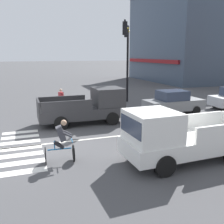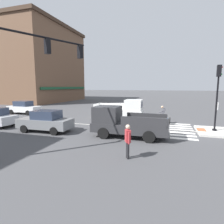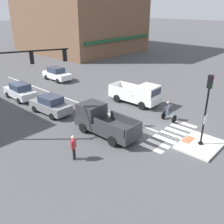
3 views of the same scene
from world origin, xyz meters
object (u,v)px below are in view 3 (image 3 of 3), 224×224
object	(u,v)px
car_grey_westbound_far	(50,105)
pickup_truck_white_eastbound_mid	(138,94)
signal_pole	(207,104)
car_silver_westbound_distant	(20,91)
pickup_truck_charcoal_westbound_near	(102,121)
cyclist	(169,111)
traffic_light_mast	(14,77)
pedestrian_at_curb_left	(74,146)
car_white_eastbound_distant	(57,74)

from	to	relation	value
car_grey_westbound_far	pickup_truck_white_eastbound_mid	bearing A→B (deg)	-31.78
signal_pole	car_silver_westbound_distant	size ratio (longest dim) A/B	1.16
car_grey_westbound_far	pickup_truck_charcoal_westbound_near	size ratio (longest dim) A/B	0.81
pickup_truck_charcoal_westbound_near	cyclist	xyz separation A→B (m)	(5.31, -2.53, -0.11)
car_silver_westbound_distant	traffic_light_mast	bearing A→B (deg)	-118.37
signal_pole	car_silver_westbound_distant	bearing A→B (deg)	100.75
pickup_truck_charcoal_westbound_near	traffic_light_mast	bearing A→B (deg)	135.62
traffic_light_mast	car_silver_westbound_distant	size ratio (longest dim) A/B	1.52
pedestrian_at_curb_left	signal_pole	bearing A→B (deg)	-36.99
pickup_truck_charcoal_westbound_near	pedestrian_at_curb_left	size ratio (longest dim) A/B	3.06
traffic_light_mast	car_grey_westbound_far	xyz separation A→B (m)	(3.84, 1.91, -3.65)
signal_pole	car_white_eastbound_distant	xyz separation A→B (m)	(3.36, 20.83, -2.26)
cyclist	pedestrian_at_curb_left	distance (m)	9.13
car_white_eastbound_distant	car_grey_westbound_far	bearing A→B (deg)	-129.21
pickup_truck_white_eastbound_mid	car_white_eastbound_distant	bearing A→B (deg)	90.74
car_white_eastbound_distant	pedestrian_at_curb_left	distance (m)	18.70
car_grey_westbound_far	pedestrian_at_curb_left	xyz separation A→B (m)	(-3.35, -7.19, 0.17)
signal_pole	car_grey_westbound_far	distance (m)	13.07
pickup_truck_charcoal_westbound_near	car_white_eastbound_distant	bearing A→B (deg)	65.74
car_silver_westbound_distant	car_white_eastbound_distant	size ratio (longest dim) A/B	1.01
pedestrian_at_curb_left	traffic_light_mast	bearing A→B (deg)	95.37
car_silver_westbound_distant	car_grey_westbound_far	bearing A→B (deg)	-91.53
car_silver_westbound_distant	pedestrian_at_curb_left	size ratio (longest dim) A/B	2.50
car_white_eastbound_distant	car_silver_westbound_distant	bearing A→B (deg)	-156.20
pickup_truck_white_eastbound_mid	cyclist	xyz separation A→B (m)	(-1.38, -4.19, -0.11)
cyclist	pedestrian_at_curb_left	xyz separation A→B (m)	(-9.02, 1.37, 0.11)
traffic_light_mast	car_grey_westbound_far	world-z (taller)	traffic_light_mast
car_white_eastbound_distant	pickup_truck_charcoal_westbound_near	bearing A→B (deg)	-114.26
pickup_truck_white_eastbound_mid	cyclist	size ratio (longest dim) A/B	3.07
signal_pole	cyclist	size ratio (longest dim) A/B	2.89
traffic_light_mast	pedestrian_at_curb_left	distance (m)	6.35
car_silver_westbound_distant	pickup_truck_white_eastbound_mid	world-z (taller)	pickup_truck_white_eastbound_mid
car_white_eastbound_distant	cyclist	size ratio (longest dim) A/B	2.46
signal_pole	pickup_truck_charcoal_westbound_near	bearing A→B (deg)	116.50
pickup_truck_white_eastbound_mid	pedestrian_at_curb_left	world-z (taller)	pickup_truck_white_eastbound_mid
car_grey_westbound_far	pedestrian_at_curb_left	distance (m)	7.93
car_white_eastbound_distant	pedestrian_at_curb_left	bearing A→B (deg)	-123.21
car_grey_westbound_far	signal_pole	bearing A→B (deg)	-74.06
car_white_eastbound_distant	pickup_truck_white_eastbound_mid	bearing A→B (deg)	-89.26
pedestrian_at_curb_left	pickup_truck_charcoal_westbound_near	bearing A→B (deg)	17.38
pickup_truck_white_eastbound_mid	pickup_truck_charcoal_westbound_near	xyz separation A→B (m)	(-6.69, -1.66, 0.00)
pedestrian_at_curb_left	cyclist	bearing A→B (deg)	-8.64
car_grey_westbound_far	traffic_light_mast	bearing A→B (deg)	-153.59
car_grey_westbound_far	pedestrian_at_curb_left	bearing A→B (deg)	-114.94
car_silver_westbound_distant	signal_pole	bearing A→B (deg)	-79.25
cyclist	pickup_truck_charcoal_westbound_near	bearing A→B (deg)	154.49
pedestrian_at_curb_left	car_white_eastbound_distant	bearing A→B (deg)	56.79
car_grey_westbound_far	pickup_truck_white_eastbound_mid	world-z (taller)	pickup_truck_white_eastbound_mid
car_grey_westbound_far	pickup_truck_charcoal_westbound_near	world-z (taller)	pickup_truck_charcoal_westbound_near
car_white_eastbound_distant	pickup_truck_charcoal_westbound_near	distance (m)	15.88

